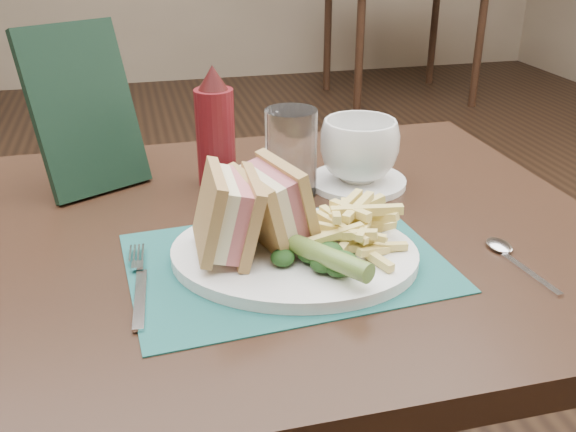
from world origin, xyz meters
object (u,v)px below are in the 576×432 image
object	(u,v)px
placemat	(286,262)
drinking_glass	(291,153)
table_main	(277,432)
sandwich_half_b	(258,208)
table_bg_right	(400,40)
saucer	(358,182)
coffee_cup	(359,150)
check_presenter	(84,110)
sandwich_half_a	(210,215)
plate	(294,254)
ketchup_bottle	(215,127)

from	to	relation	value
placemat	drinking_glass	size ratio (longest dim) A/B	2.88
table_main	sandwich_half_b	xyz separation A→B (m)	(-0.04, -0.09, 0.44)
table_bg_right	drinking_glass	world-z (taller)	drinking_glass
table_bg_right	saucer	size ratio (longest dim) A/B	6.00
coffee_cup	check_presenter	bearing A→B (deg)	166.51
sandwich_half_a	sandwich_half_b	xyz separation A→B (m)	(0.06, 0.01, -0.00)
table_main	coffee_cup	distance (m)	0.47
table_main	sandwich_half_b	bearing A→B (deg)	-114.64
sandwich_half_b	drinking_glass	world-z (taller)	drinking_glass
table_main	table_bg_right	size ratio (longest dim) A/B	1.00
plate	sandwich_half_b	size ratio (longest dim) A/B	2.88
plate	saucer	bearing A→B (deg)	72.41
placemat	sandwich_half_b	bearing A→B (deg)	150.07
sandwich_half_a	saucer	world-z (taller)	sandwich_half_a
table_main	sandwich_half_b	world-z (taller)	sandwich_half_b
table_main	ketchup_bottle	bearing A→B (deg)	108.65
table_main	drinking_glass	bearing A→B (deg)	64.24
ketchup_bottle	check_presenter	size ratio (longest dim) A/B	0.74
placemat	sandwich_half_b	distance (m)	0.08
sandwich_half_a	coffee_cup	distance (m)	0.33
drinking_glass	coffee_cup	bearing A→B (deg)	3.97
table_bg_right	placemat	bearing A→B (deg)	-115.62
table_bg_right	saucer	xyz separation A→B (m)	(-1.40, -3.05, 0.38)
table_bg_right	coffee_cup	size ratio (longest dim) A/B	7.49
placemat	plate	xyz separation A→B (m)	(0.01, 0.00, 0.01)
table_main	drinking_glass	world-z (taller)	drinking_glass
table_bg_right	saucer	bearing A→B (deg)	-114.61
plate	ketchup_bottle	world-z (taller)	ketchup_bottle
saucer	coffee_cup	world-z (taller)	coffee_cup
table_main	ketchup_bottle	size ratio (longest dim) A/B	4.84
sandwich_half_a	plate	bearing A→B (deg)	-2.51
placemat	ketchup_bottle	world-z (taller)	ketchup_bottle
ketchup_bottle	coffee_cup	bearing A→B (deg)	-14.81
plate	drinking_glass	bearing A→B (deg)	95.99
table_main	plate	xyz separation A→B (m)	(-0.00, -0.10, 0.38)
plate	check_presenter	bearing A→B (deg)	147.68
table_main	table_bg_right	xyz separation A→B (m)	(1.55, 3.16, 0.00)
coffee_cup	plate	bearing A→B (deg)	-126.85
placemat	check_presenter	xyz separation A→B (m)	(-0.23, 0.31, 0.12)
placemat	plate	size ratio (longest dim) A/B	1.25
saucer	check_presenter	size ratio (longest dim) A/B	0.60
placemat	table_bg_right	bearing A→B (deg)	64.38
sandwich_half_a	ketchup_bottle	xyz separation A→B (m)	(0.04, 0.26, 0.02)
table_main	coffee_cup	size ratio (longest dim) A/B	7.49
drinking_glass	plate	bearing A→B (deg)	-103.27
table_main	plate	bearing A→B (deg)	-90.12
placemat	saucer	bearing A→B (deg)	51.58
table_main	table_bg_right	distance (m)	3.52
check_presenter	sandwich_half_a	bearing A→B (deg)	-92.28
table_bg_right	coffee_cup	xyz separation A→B (m)	(-1.40, -3.05, 0.43)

